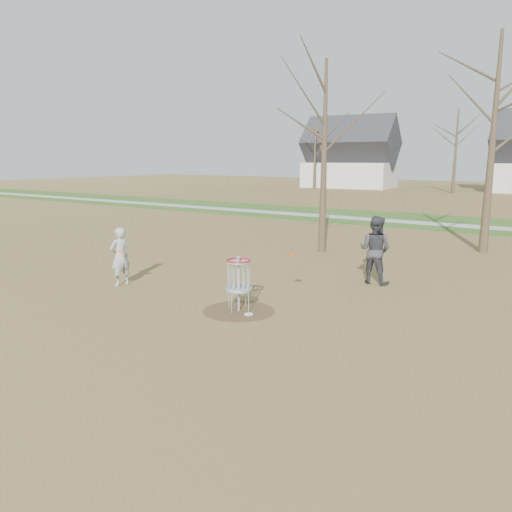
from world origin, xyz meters
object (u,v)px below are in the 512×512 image
(player_standing, at_px, (120,256))
(disc_golf_basket, at_px, (239,275))
(player_throwing, at_px, (375,250))
(disc_grounded, at_px, (249,314))

(player_standing, xyz_separation_m, disc_golf_basket, (4.45, -0.13, 0.04))
(player_throwing, relative_size, disc_golf_basket, 1.52)
(player_throwing, bearing_deg, player_standing, 38.26)
(player_standing, xyz_separation_m, disc_grounded, (4.84, -0.25, -0.85))
(player_standing, height_order, player_throwing, player_throwing)
(player_standing, height_order, disc_grounded, player_standing)
(player_throwing, height_order, disc_golf_basket, player_throwing)
(player_throwing, relative_size, disc_grounded, 9.35)
(player_standing, bearing_deg, disc_golf_basket, 97.93)
(player_standing, height_order, disc_golf_basket, player_standing)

